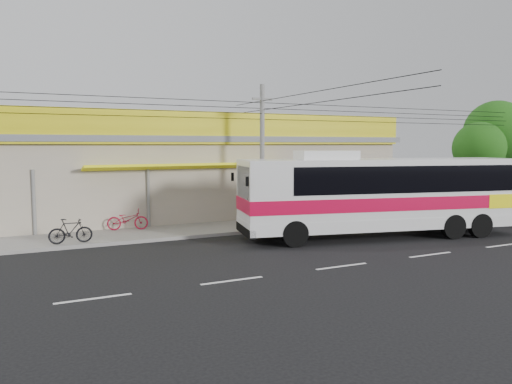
# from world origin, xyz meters

# --- Properties ---
(ground) EXTENTS (120.00, 120.00, 0.00)m
(ground) POSITION_xyz_m (0.00, 0.00, 0.00)
(ground) COLOR black
(ground) RESTS_ON ground
(sidewalk) EXTENTS (30.00, 3.20, 0.15)m
(sidewalk) POSITION_xyz_m (0.00, 6.00, 0.07)
(sidewalk) COLOR gray
(sidewalk) RESTS_ON ground
(lane_markings) EXTENTS (50.00, 0.12, 0.01)m
(lane_markings) POSITION_xyz_m (0.00, -2.50, 0.00)
(lane_markings) COLOR silver
(lane_markings) RESTS_ON ground
(storefront_building) EXTENTS (22.60, 9.20, 5.70)m
(storefront_building) POSITION_xyz_m (-0.01, 11.54, 2.30)
(storefront_building) COLOR #AD9F8B
(storefront_building) RESTS_ON ground
(coach_bus) EXTENTS (12.66, 5.19, 3.82)m
(coach_bus) POSITION_xyz_m (4.88, 1.12, 2.04)
(coach_bus) COLOR silver
(coach_bus) RESTS_ON ground
(motorbike_red) EXTENTS (1.94, 1.09, 0.97)m
(motorbike_red) POSITION_xyz_m (-5.10, 7.06, 0.63)
(motorbike_red) COLOR maroon
(motorbike_red) RESTS_ON sidewalk
(motorbike_dark) EXTENTS (1.68, 0.53, 1.00)m
(motorbike_dark) POSITION_xyz_m (-7.81, 4.86, 0.65)
(motorbike_dark) COLOR black
(motorbike_dark) RESTS_ON sidewalk
(utility_pole) EXTENTS (34.00, 14.00, 6.92)m
(utility_pole) POSITION_xyz_m (1.01, 5.40, 5.70)
(utility_pole) COLOR #61615E
(utility_pole) RESTS_ON ground
(tree_near) EXTENTS (3.34, 3.34, 5.54)m
(tree_near) POSITION_xyz_m (17.63, 6.77, 3.75)
(tree_near) COLOR #301F13
(tree_near) RESTS_ON ground
(tree_far) EXTENTS (4.24, 4.24, 7.03)m
(tree_far) POSITION_xyz_m (19.91, 7.31, 4.76)
(tree_far) COLOR #301F13
(tree_far) RESTS_ON ground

